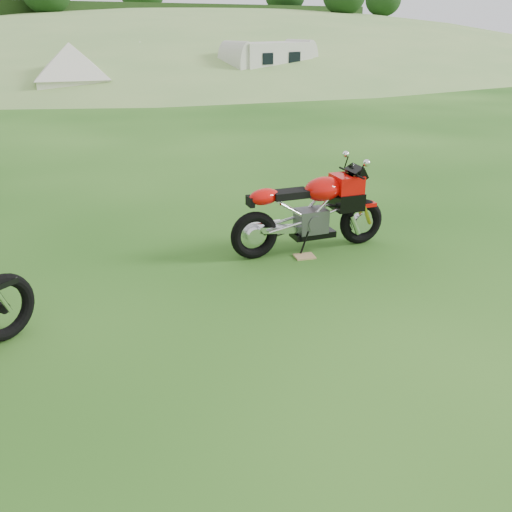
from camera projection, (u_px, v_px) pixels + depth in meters
ground at (302, 305)px, 6.35m from camera, size 120.00×120.00×0.00m
hillside at (209, 58)px, 49.27m from camera, size 80.00×64.00×8.00m
hedgerow at (209, 58)px, 49.27m from camera, size 36.00×1.20×8.60m
sport_motorcycle at (310, 206)px, 7.62m from camera, size 2.20×1.11×1.28m
plywood_board at (305, 256)px, 7.63m from camera, size 0.32×0.30×0.02m
tent_mid at (71, 69)px, 22.84m from camera, size 3.43×3.43×2.34m
tent_right at (141, 62)px, 26.85m from camera, size 3.30×3.30×2.27m
caravan at (269, 66)px, 25.89m from camera, size 4.55×2.11×2.11m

